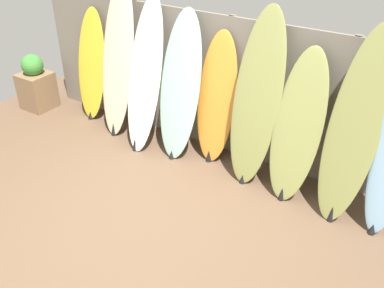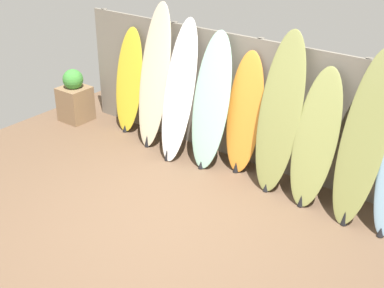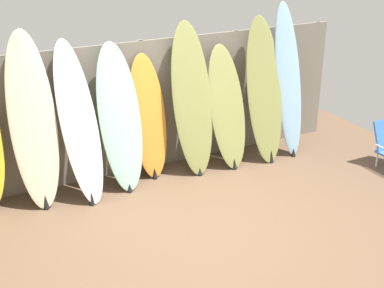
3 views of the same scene
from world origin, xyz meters
name	(u,v)px [view 1 (image 1 of 3)]	position (x,y,z in m)	size (l,w,h in m)	color
ground	(131,233)	(0.00, 0.00, 0.00)	(7.68, 7.68, 0.00)	brown
fence_back	(228,88)	(0.00, 2.01, 0.90)	(6.08, 0.11, 1.80)	gray
surfboard_yellow_0	(91,66)	(-2.17, 1.78, 0.81)	(0.60, 0.39, 1.65)	yellow
surfboard_cream_1	(117,62)	(-1.53, 1.66, 1.04)	(0.57, 0.53, 2.11)	beige
surfboard_white_2	(145,77)	(-1.00, 1.59, 0.96)	(0.55, 0.76, 1.96)	white
surfboard_seafoam_3	(180,88)	(-0.47, 1.62, 0.93)	(0.58, 0.55, 1.88)	#9ED6BC
surfboard_orange_4	(217,100)	(-0.03, 1.76, 0.82)	(0.54, 0.42, 1.66)	orange
surfboard_olive_5	(257,100)	(0.56, 1.64, 1.01)	(0.57, 0.53, 2.04)	olive
surfboard_olive_6	(298,128)	(1.08, 1.60, 0.83)	(0.56, 0.58, 1.69)	olive
surfboard_olive_7	(355,130)	(1.67, 1.57, 1.00)	(0.60, 0.66, 2.03)	olive
planter_box	(36,85)	(-3.15, 1.49, 0.39)	(0.46, 0.45, 0.88)	#846647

